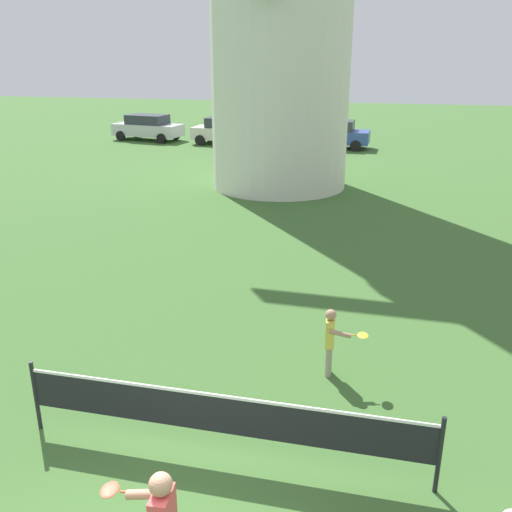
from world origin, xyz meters
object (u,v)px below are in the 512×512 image
object	(u,v)px
tennis_net	(221,415)
parked_car_silver	(148,127)
parked_car_blue	(333,134)
player_far	(331,338)
parked_car_cream	(226,130)

from	to	relation	value
tennis_net	parked_car_silver	world-z (taller)	parked_car_silver
parked_car_silver	parked_car_blue	bearing A→B (deg)	-1.94
player_far	parked_car_cream	world-z (taller)	parked_car_cream
player_far	parked_car_blue	size ratio (longest dim) A/B	0.29
parked_car_cream	parked_car_blue	xyz separation A→B (m)	(6.31, 0.04, 0.00)
player_far	parked_car_blue	distance (m)	24.28
tennis_net	parked_car_silver	distance (m)	29.84
player_far	parked_car_silver	world-z (taller)	parked_car_silver
parked_car_silver	parked_car_cream	bearing A→B (deg)	-4.70
tennis_net	parked_car_silver	size ratio (longest dim) A/B	1.24
parked_car_blue	player_far	bearing A→B (deg)	-84.20
parked_car_blue	parked_car_silver	bearing A→B (deg)	178.06
player_far	tennis_net	bearing A→B (deg)	-116.14
parked_car_silver	parked_car_cream	distance (m)	5.22
player_far	parked_car_blue	bearing A→B (deg)	95.80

